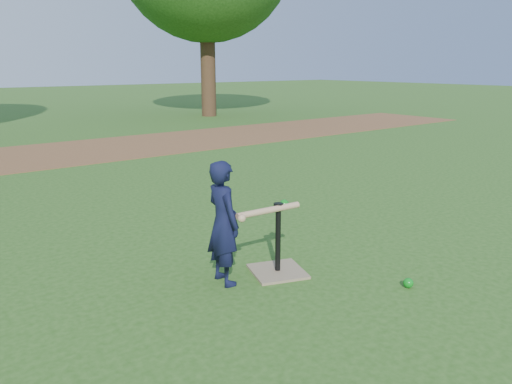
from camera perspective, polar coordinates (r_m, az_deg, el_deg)
ground at (r=4.28m, az=8.84°, el=-9.53°), size 80.00×80.00×0.00m
dirt_strip at (r=10.69m, az=-21.85°, el=4.09°), size 24.00×3.00×0.01m
child at (r=3.97m, az=-3.76°, el=-3.55°), size 0.27×0.39×1.01m
wiffle_ball_ground at (r=4.20m, az=17.01°, el=-9.91°), size 0.08×0.08×0.08m
batting_tee at (r=4.27m, az=2.50°, el=-7.83°), size 0.55×0.55×0.61m
swing_action at (r=4.05m, az=1.54°, el=-2.04°), size 0.63×0.18×0.08m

